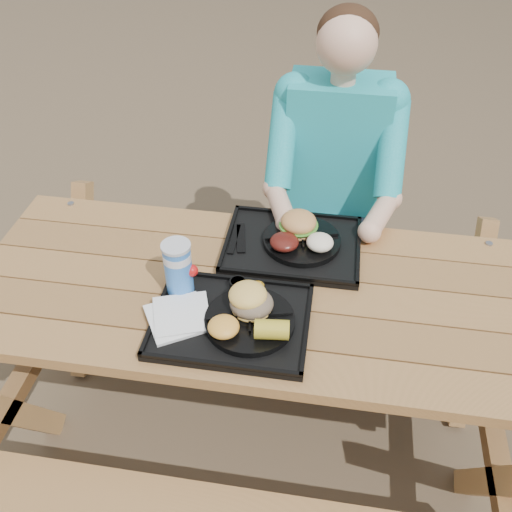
# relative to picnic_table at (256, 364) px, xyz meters

# --- Properties ---
(ground) EXTENTS (60.00, 60.00, 0.00)m
(ground) POSITION_rel_picnic_table_xyz_m (0.00, 0.00, -0.38)
(ground) COLOR #999999
(ground) RESTS_ON ground
(picnic_table) EXTENTS (1.80, 1.49, 0.75)m
(picnic_table) POSITION_rel_picnic_table_xyz_m (0.00, 0.00, 0.00)
(picnic_table) COLOR #999999
(picnic_table) RESTS_ON ground
(tray_near) EXTENTS (0.45, 0.35, 0.02)m
(tray_near) POSITION_rel_picnic_table_xyz_m (-0.05, -0.16, 0.39)
(tray_near) COLOR black
(tray_near) RESTS_ON picnic_table
(tray_far) EXTENTS (0.45, 0.35, 0.02)m
(tray_far) POSITION_rel_picnic_table_xyz_m (0.09, 0.21, 0.39)
(tray_far) COLOR black
(tray_far) RESTS_ON picnic_table
(plate_near) EXTENTS (0.26, 0.26, 0.02)m
(plate_near) POSITION_rel_picnic_table_xyz_m (0.01, -0.17, 0.41)
(plate_near) COLOR black
(plate_near) RESTS_ON tray_near
(plate_far) EXTENTS (0.26, 0.26, 0.02)m
(plate_far) POSITION_rel_picnic_table_xyz_m (0.12, 0.22, 0.41)
(plate_far) COLOR black
(plate_far) RESTS_ON tray_far
(napkin_stack) EXTENTS (0.22, 0.22, 0.02)m
(napkin_stack) POSITION_rel_picnic_table_xyz_m (-0.20, -0.19, 0.40)
(napkin_stack) COLOR white
(napkin_stack) RESTS_ON tray_near
(soda_cup) EXTENTS (0.08, 0.08, 0.17)m
(soda_cup) POSITION_rel_picnic_table_xyz_m (-0.22, -0.06, 0.48)
(soda_cup) COLOR blue
(soda_cup) RESTS_ON tray_near
(condiment_bbq) EXTENTS (0.05, 0.05, 0.03)m
(condiment_bbq) POSITION_rel_picnic_table_xyz_m (-0.05, -0.03, 0.41)
(condiment_bbq) COLOR black
(condiment_bbq) RESTS_ON tray_near
(condiment_mustard) EXTENTS (0.05, 0.05, 0.03)m
(condiment_mustard) POSITION_rel_picnic_table_xyz_m (0.01, -0.04, 0.41)
(condiment_mustard) COLOR orange
(condiment_mustard) RESTS_ON tray_near
(sandwich) EXTENTS (0.12, 0.12, 0.12)m
(sandwich) POSITION_rel_picnic_table_xyz_m (0.01, -0.13, 0.48)
(sandwich) COLOR #F7C157
(sandwich) RESTS_ON plate_near
(mac_cheese) EXTENTS (0.09, 0.09, 0.04)m
(mac_cheese) POSITION_rel_picnic_table_xyz_m (-0.05, -0.23, 0.44)
(mac_cheese) COLOR #FAB441
(mac_cheese) RESTS_ON plate_near
(corn_cob) EXTENTS (0.10, 0.10, 0.06)m
(corn_cob) POSITION_rel_picnic_table_xyz_m (0.08, -0.23, 0.44)
(corn_cob) COLOR gold
(corn_cob) RESTS_ON plate_near
(cutlery_far) EXTENTS (0.06, 0.16, 0.01)m
(cutlery_far) POSITION_rel_picnic_table_xyz_m (-0.08, 0.21, 0.40)
(cutlery_far) COLOR black
(cutlery_far) RESTS_ON tray_far
(burger) EXTENTS (0.12, 0.12, 0.11)m
(burger) POSITION_rel_picnic_table_xyz_m (0.10, 0.26, 0.47)
(burger) COLOR #CF8A49
(burger) RESTS_ON plate_far
(baked_beans) EXTENTS (0.10, 0.10, 0.04)m
(baked_beans) POSITION_rel_picnic_table_xyz_m (0.07, 0.16, 0.44)
(baked_beans) COLOR #501510
(baked_beans) RESTS_ON plate_far
(potato_salad) EXTENTS (0.09, 0.09, 0.05)m
(potato_salad) POSITION_rel_picnic_table_xyz_m (0.18, 0.18, 0.44)
(potato_salad) COLOR white
(potato_salad) RESTS_ON plate_far
(diner) EXTENTS (0.48, 0.84, 1.28)m
(diner) POSITION_rel_picnic_table_xyz_m (0.20, 0.70, 0.27)
(diner) COLOR teal
(diner) RESTS_ON ground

